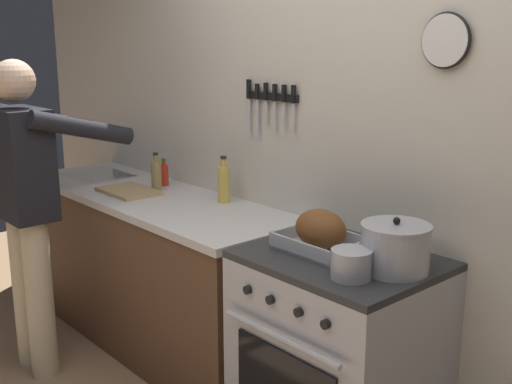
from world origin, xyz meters
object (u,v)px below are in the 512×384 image
bottle_vinegar (156,175)px  bottle_hot_sauce (164,174)px  cutting_board (129,191)px  stove (338,358)px  roasting_pan (320,233)px  stock_pot (395,248)px  saucepan (351,264)px  person_cook (29,199)px  bottle_cooking_oil (224,183)px

bottle_vinegar → bottle_hot_sauce: bottle_vinegar is taller
cutting_board → bottle_hot_sauce: bearing=95.1°
cutting_board → bottle_hot_sauce: (-0.02, 0.26, 0.06)m
stove → roasting_pan: bearing=-175.9°
stove → stock_pot: size_ratio=3.41×
saucepan → bottle_vinegar: size_ratio=0.68×
roasting_pan → bottle_hot_sauce: bearing=172.7°
saucepan → bottle_vinegar: 1.66m
stock_pot → person_cook: bearing=-159.4°
cutting_board → bottle_cooking_oil: (0.53, 0.27, 0.09)m
cutting_board → bottle_cooking_oil: bottle_cooking_oil is taller
stove → bottle_hot_sauce: (-1.55, 0.18, 0.52)m
person_cook → bottle_cooking_oil: size_ratio=6.62×
cutting_board → bottle_vinegar: bearing=68.6°
stove → stock_pot: stock_pot is taller
stock_pot → bottle_cooking_oil: (-1.23, 0.17, 0.01)m
stove → bottle_hot_sauce: 1.64m
stove → bottle_hot_sauce: bottle_hot_sauce is taller
saucepan → cutting_board: size_ratio=0.42×
cutting_board → bottle_vinegar: bottle_vinegar is taller
person_cook → roasting_pan: person_cook is taller
roasting_pan → bottle_vinegar: bottle_vinegar is taller
roasting_pan → bottle_hot_sauce: (-1.44, 0.19, -0.01)m
roasting_pan → cutting_board: size_ratio=0.98×
roasting_pan → saucepan: roasting_pan is taller
stove → bottle_vinegar: bearing=177.2°
stove → saucepan: bearing=-40.5°
cutting_board → bottle_hot_sauce: 0.26m
bottle_hot_sauce → stock_pot: bearing=-4.7°
bottle_cooking_oil → bottle_hot_sauce: size_ratio=1.53×
roasting_pan → bottle_vinegar: (-1.36, 0.08, 0.01)m
bottle_hot_sauce → roasting_pan: bearing=-7.3°
stove → saucepan: size_ratio=5.96×
stove → bottle_vinegar: 1.56m
cutting_board → saucepan: bearing=-2.4°
roasting_pan → bottle_vinegar: bearing=176.6°
cutting_board → bottle_hot_sauce: bottle_hot_sauce is taller
roasting_pan → bottle_cooking_oil: 0.91m
saucepan → stove: bearing=139.5°
stock_pot → bottle_cooking_oil: size_ratio=1.05×
saucepan → bottle_vinegar: bearing=172.3°
roasting_pan → stock_pot: 0.35m
person_cook → roasting_pan: 1.58m
person_cook → cutting_board: size_ratio=4.61×
person_cook → saucepan: bearing=-81.2°
stove → roasting_pan: (-0.11, -0.01, 0.53)m
stock_pot → cutting_board: 1.77m
stove → bottle_vinegar: bottle_vinegar is taller
stock_pot → saucepan: (-0.06, -0.18, -0.04)m
person_cook → bottle_cooking_oil: (0.56, 0.84, 0.05)m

